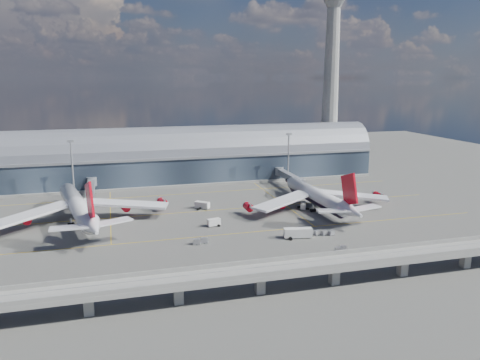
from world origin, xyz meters
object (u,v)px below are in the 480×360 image
object	(u,v)px
airliner_right	(318,197)
service_truck_4	(335,199)
floodlight_mast_right	(288,158)
airliner_left	(78,207)
service_truck_1	(214,222)
cargo_train_1	(317,233)
floodlight_mast_left	(72,168)
service_truck_2	(298,233)
service_truck_5	(202,205)
cargo_train_2	(341,249)
service_truck_3	(303,206)
cargo_train_0	(201,241)
control_tower	(331,78)

from	to	relation	value
airliner_right	service_truck_4	world-z (taller)	airliner_right
service_truck_4	floodlight_mast_right	bearing A→B (deg)	117.50
floodlight_mast_right	airliner_left	size ratio (longest dim) A/B	0.37
service_truck_1	cargo_train_1	size ratio (longest dim) A/B	0.42
floodlight_mast_left	service_truck_2	xyz separation A→B (m)	(74.53, -74.80, -11.90)
cargo_train_1	floodlight_mast_right	bearing A→B (deg)	-30.64
floodlight_mast_left	service_truck_5	xyz separation A→B (m)	(50.88, -31.49, -12.16)
airliner_left	cargo_train_2	bearing A→B (deg)	-44.78
airliner_left	service_truck_5	world-z (taller)	airliner_left
service_truck_3	cargo_train_0	size ratio (longest dim) A/B	1.04
floodlight_mast_left	service_truck_3	distance (m)	100.42
airliner_right	service_truck_3	size ratio (longest dim) A/B	11.26
floodlight_mast_right	service_truck_3	bearing A→B (deg)	-103.07
service_truck_3	service_truck_4	size ratio (longest dim) A/B	1.06
airliner_right	cargo_train_1	xyz separation A→B (m)	(-13.35, -28.66, -4.42)
service_truck_4	cargo_train_1	xyz separation A→B (m)	(-25.45, -37.64, -0.61)
airliner_left	service_truck_1	world-z (taller)	airliner_left
service_truck_1	floodlight_mast_left	bearing A→B (deg)	29.98
floodlight_mast_left	cargo_train_0	distance (m)	84.32
service_truck_2	cargo_train_2	distance (m)	16.99
cargo_train_0	service_truck_2	bearing A→B (deg)	-80.98
floodlight_mast_right	service_truck_2	size ratio (longest dim) A/B	2.70
floodlight_mast_left	airliner_right	bearing A→B (deg)	-25.39
cargo_train_2	service_truck_2	bearing A→B (deg)	49.47
floodlight_mast_left	service_truck_4	xyz separation A→B (m)	(107.31, -36.22, -12.20)
service_truck_5	service_truck_1	bearing A→B (deg)	-141.33
service_truck_5	floodlight_mast_left	bearing A→B (deg)	97.85
floodlight_mast_right	service_truck_3	world-z (taller)	floodlight_mast_right
service_truck_3	service_truck_5	distance (m)	40.77
floodlight_mast_right	service_truck_5	bearing A→B (deg)	-147.34
service_truck_4	cargo_train_0	bearing A→B (deg)	-135.21
airliner_left	service_truck_4	size ratio (longest dim) A/B	13.18
cargo_train_1	airliner_right	bearing A→B (deg)	-41.81
service_truck_2	cargo_train_2	size ratio (longest dim) A/B	1.99
control_tower	cargo_train_1	distance (m)	125.62
floodlight_mast_left	service_truck_2	distance (m)	106.26
service_truck_5	cargo_train_1	size ratio (longest dim) A/B	0.51
floodlight_mast_right	service_truck_3	distance (m)	45.39
service_truck_3	cargo_train_2	distance (m)	48.00
control_tower	airliner_right	world-z (taller)	control_tower
airliner_left	service_truck_4	distance (m)	103.29
airliner_left	floodlight_mast_right	bearing A→B (deg)	10.46
cargo_train_0	cargo_train_2	distance (m)	43.67
control_tower	airliner_left	bearing A→B (deg)	-152.80
control_tower	service_truck_2	size ratio (longest dim) A/B	10.81
service_truck_2	airliner_right	bearing A→B (deg)	-24.39
service_truck_1	service_truck_3	bearing A→B (deg)	-85.14
airliner_left	cargo_train_0	xyz separation A→B (m)	(38.41, -32.42, -5.24)
floodlight_mast_right	service_truck_1	world-z (taller)	floodlight_mast_right
airliner_right	cargo_train_0	distance (m)	59.05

